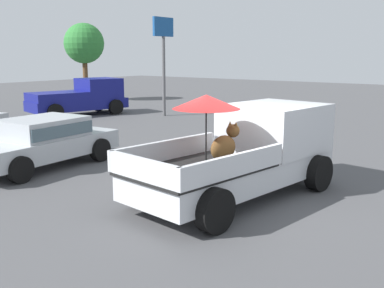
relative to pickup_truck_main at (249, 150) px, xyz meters
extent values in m
plane|color=#4C4C4F|center=(-0.45, 0.05, -0.98)|extent=(80.00, 80.00, 0.00)
cylinder|color=black|center=(1.42, 0.78, -0.58)|extent=(0.83, 0.39, 0.80)
cylinder|color=black|center=(1.15, -1.16, -0.58)|extent=(0.83, 0.39, 0.80)
cylinder|color=black|center=(-2.05, 1.26, -0.58)|extent=(0.83, 0.39, 0.80)
cylinder|color=black|center=(-2.32, -0.68, -0.58)|extent=(0.83, 0.39, 0.80)
cube|color=silver|center=(-0.45, 0.05, -0.41)|extent=(5.20, 2.47, 0.50)
cube|color=silver|center=(0.94, -0.14, 0.38)|extent=(2.34, 2.13, 1.08)
cube|color=#4C606B|center=(1.93, -0.28, 0.58)|extent=(0.30, 1.71, 0.64)
cube|color=black|center=(-1.59, 0.21, -0.13)|extent=(3.03, 2.21, 0.06)
cube|color=silver|center=(-1.46, 1.12, 0.10)|extent=(2.79, 0.48, 0.40)
cube|color=silver|center=(-1.71, -0.70, 0.10)|extent=(2.79, 0.48, 0.40)
cube|color=silver|center=(-2.93, 0.39, 0.10)|extent=(0.35, 1.84, 0.40)
ellipsoid|color=brown|center=(-0.81, 0.13, 0.16)|extent=(0.72, 0.41, 0.52)
sphere|color=brown|center=(-0.51, 0.09, 0.48)|extent=(0.32, 0.32, 0.28)
cone|color=brown|center=(-0.50, 0.17, 0.62)|extent=(0.10, 0.10, 0.12)
cone|color=brown|center=(-0.53, 0.01, 0.62)|extent=(0.10, 0.10, 0.12)
cylinder|color=black|center=(-1.10, 0.36, 0.46)|extent=(0.03, 0.03, 1.12)
cone|color=red|center=(-1.10, 0.36, 1.12)|extent=(1.53, 1.53, 0.28)
cylinder|color=black|center=(8.14, 13.92, -0.60)|extent=(0.80, 0.43, 0.76)
cylinder|color=black|center=(7.69, 12.08, -0.60)|extent=(0.80, 0.43, 0.76)
cylinder|color=black|center=(5.03, 14.68, -0.60)|extent=(0.80, 0.43, 0.76)
cylinder|color=black|center=(4.58, 12.83, -0.60)|extent=(0.80, 0.43, 0.76)
cube|color=navy|center=(6.36, 13.38, -0.43)|extent=(5.09, 2.88, 0.50)
cube|color=navy|center=(7.53, 13.09, 0.32)|extent=(2.27, 2.20, 1.00)
cube|color=navy|center=(5.39, 13.61, 0.02)|extent=(3.05, 2.39, 0.40)
cylinder|color=black|center=(-2.52, 4.74, -0.65)|extent=(0.67, 0.27, 0.66)
cylinder|color=black|center=(0.18, 4.93, -0.65)|extent=(0.67, 0.27, 0.66)
cylinder|color=black|center=(0.05, 6.69, -0.65)|extent=(0.67, 0.27, 0.66)
cube|color=#ADB2B7|center=(-1.24, 5.71, -0.43)|extent=(4.42, 2.07, 0.52)
cube|color=#ADB2B7|center=(-1.14, 5.72, 0.07)|extent=(2.21, 1.75, 0.56)
cube|color=#4C606B|center=(-1.14, 5.72, 0.07)|extent=(2.16, 1.82, 0.32)
cylinder|color=#59595B|center=(8.78, 9.79, 0.95)|extent=(0.16, 0.16, 3.85)
cube|color=#194C8C|center=(8.78, 9.79, 3.32)|extent=(1.40, 0.12, 0.90)
cylinder|color=brown|center=(11.46, 18.72, 0.42)|extent=(0.32, 0.32, 2.79)
sphere|color=#2D7A33|center=(11.46, 18.72, 2.71)|extent=(2.57, 2.57, 2.57)
camera|label=1|loc=(-8.51, -4.80, 2.05)|focal=42.79mm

